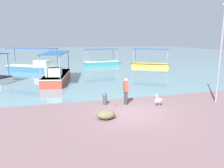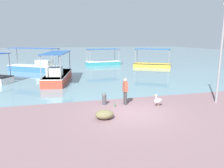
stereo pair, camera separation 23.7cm
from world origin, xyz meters
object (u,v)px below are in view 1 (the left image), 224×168
fishing_boat_outer (101,62)px  fisherman_standing (126,91)px  lamp_post (221,49)px  fishing_boat_near_right (150,64)px  fishing_boat_near_left (34,67)px  mooring_bollard (105,98)px  glass_bottle (116,105)px  net_pile (106,114)px  fishing_boat_far_left (57,76)px  pelican (158,100)px

fishing_boat_outer → fisherman_standing: fishing_boat_outer is taller
fishing_boat_outer → lamp_post: size_ratio=0.87×
fishing_boat_near_right → fishing_boat_near_left: bearing=-179.5°
fishing_boat_near_right → mooring_bollard: fishing_boat_near_right is taller
fishing_boat_outer → lamp_post: bearing=-82.9°
fishing_boat_near_right → lamp_post: (-3.55, -17.47, 3.02)m
mooring_bollard → glass_bottle: size_ratio=2.80×
lamp_post → net_pile: 8.48m
mooring_bollard → fishing_boat_near_right: bearing=56.1°
lamp_post → fishing_boat_far_left: bearing=135.7°
fishing_boat_near_left → fishing_boat_far_left: fishing_boat_near_left is taller
lamp_post → glass_bottle: (-6.67, 0.83, -3.40)m
fishing_boat_near_right → fishing_boat_outer: (-6.30, 4.57, -0.00)m
glass_bottle → mooring_bollard: bearing=132.2°
mooring_bollard → glass_bottle: mooring_bollard is taller
mooring_bollard → fishing_boat_outer: bearing=77.8°
fishing_boat_outer → fishing_boat_far_left: fishing_boat_far_left is taller
fishing_boat_far_left → fishing_boat_near_left: bearing=108.8°
fishing_boat_outer → mooring_bollard: size_ratio=7.29×
fishing_boat_near_left → fishing_boat_outer: fishing_boat_near_left is taller
fishing_boat_outer → pelican: (-1.33, -21.82, -0.11)m
lamp_post → net_pile: size_ratio=6.41×
pelican → mooring_bollard: (-3.13, 1.20, 0.03)m
fishing_boat_near_right → lamp_post: 18.08m
fishing_boat_outer → fishing_boat_far_left: size_ratio=0.82×
fishing_boat_near_right → fishing_boat_outer: fishing_boat_near_right is taller
pelican → mooring_bollard: pelican is taller
fishing_boat_far_left → pelican: 11.16m
fishing_boat_far_left → mooring_bollard: fishing_boat_far_left is taller
fishing_boat_outer → fisherman_standing: bearing=-98.6°
glass_bottle → net_pile: bearing=-120.7°
net_pile → glass_bottle: (1.09, 1.84, -0.13)m
pelican → net_pile: bearing=-161.4°
fishing_boat_near_left → net_pile: (4.77, -18.33, -0.41)m
fishing_boat_outer → glass_bottle: size_ratio=20.40×
lamp_post → glass_bottle: size_ratio=23.32×
fisherman_standing → mooring_bollard: bearing=167.0°
lamp_post → fishing_boat_near_right: bearing=78.5°
fishing_boat_far_left → mooring_bollard: 8.73m
pelican → lamp_post: size_ratio=0.13×
fishing_boat_near_left → mooring_bollard: 16.76m
lamp_post → net_pile: (-7.76, -1.01, -3.28)m
fishing_boat_far_left → fisherman_standing: fishing_boat_far_left is taller
fishing_boat_near_right → mooring_bollard: bearing=-123.9°
fishing_boat_far_left → lamp_post: (9.94, -9.72, 2.87)m
fishing_boat_outer → net_pile: bearing=-102.2°
fishing_boat_near_left → pelican: (8.45, -17.10, -0.27)m
pelican → fisherman_standing: (-1.83, 0.90, 0.53)m
fishing_boat_near_left → fisherman_standing: (6.61, -16.19, 0.26)m
fishing_boat_near_right → pelican: fishing_boat_near_right is taller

